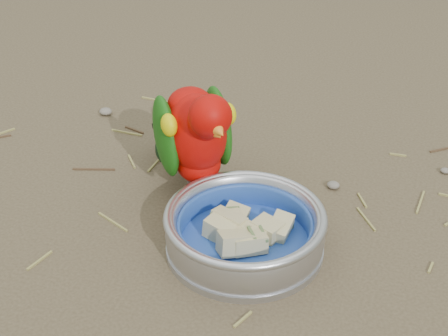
% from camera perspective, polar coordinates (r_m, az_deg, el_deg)
% --- Properties ---
extents(ground, '(60.00, 60.00, 0.00)m').
position_cam_1_polar(ground, '(0.96, -2.14, -6.56)').
color(ground, brown).
extents(food_bowl, '(0.22, 0.22, 0.02)m').
position_cam_1_polar(food_bowl, '(0.95, 1.73, -6.41)').
color(food_bowl, '#B2B2BA').
rests_on(food_bowl, ground).
extents(bowl_wall, '(0.22, 0.22, 0.04)m').
position_cam_1_polar(bowl_wall, '(0.93, 1.76, -4.96)').
color(bowl_wall, '#B2B2BA').
rests_on(bowl_wall, food_bowl).
extents(fruit_wedges, '(0.13, 0.13, 0.03)m').
position_cam_1_polar(fruit_wedges, '(0.93, 1.75, -5.30)').
color(fruit_wedges, tan).
rests_on(fruit_wedges, food_bowl).
extents(lory_parrot, '(0.24, 0.25, 0.19)m').
position_cam_1_polar(lory_parrot, '(1.01, -2.32, 2.10)').
color(lory_parrot, '#A90703').
rests_on(lory_parrot, ground).
extents(ground_debris, '(0.90, 0.80, 0.01)m').
position_cam_1_polar(ground_debris, '(0.97, -3.28, -5.81)').
color(ground_debris, olive).
rests_on(ground_debris, ground).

